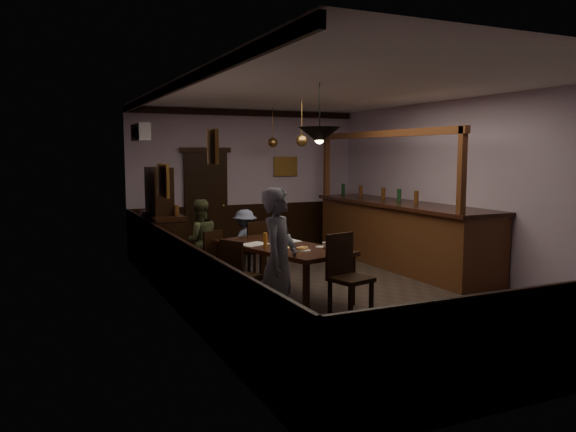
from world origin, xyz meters
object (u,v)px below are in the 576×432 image
dining_table (281,250)px  person_standing (279,260)px  person_seated_left (199,241)px  soda_can (287,241)px  chair_near (346,271)px  sideboard (162,234)px  pendant_brass_far (273,143)px  chair_far_left (209,255)px  chair_side (237,272)px  chair_far_right (254,247)px  coffee_cup (325,245)px  pendant_iron (319,135)px  pendant_brass_mid (302,141)px  bar_counter (400,232)px  person_seated_right (245,242)px

dining_table → person_standing: (-0.69, -1.48, 0.16)m
person_seated_left → soda_can: bearing=121.8°
chair_near → sideboard: sideboard is taller
soda_can → pendant_brass_far: (1.13, 3.14, 1.49)m
chair_far_left → person_seated_left: size_ratio=0.65×
chair_side → person_standing: person_standing is taller
dining_table → chair_far_right: size_ratio=2.52×
chair_near → pendant_brass_far: bearing=64.4°
coffee_cup → pendant_iron: 1.56m
sideboard → pendant_brass_far: size_ratio=2.29×
coffee_cup → pendant_brass_far: size_ratio=0.10×
person_standing → chair_side: bearing=50.9°
pendant_brass_mid → soda_can: bearing=-123.4°
chair_near → bar_counter: (2.55, 2.35, 0.05)m
chair_near → pendant_iron: pendant_iron is taller
person_seated_left → coffee_cup: (1.29, -1.87, 0.12)m
dining_table → pendant_brass_far: size_ratio=2.94×
chair_far_left → coffee_cup: size_ratio=10.93×
person_seated_right → soda_can: person_seated_right is taller
chair_near → soda_can: size_ratio=8.82×
person_seated_left → pendant_brass_far: pendant_brass_far is taller
chair_far_right → soda_can: bearing=76.4°
person_seated_right → person_standing: bearing=57.3°
dining_table → coffee_cup: bearing=-46.8°
coffee_cup → bar_counter: (2.43, 1.57, -0.17)m
pendant_iron → pendant_brass_far: bearing=75.6°
chair_far_right → pendant_iron: 2.78m
chair_near → pendant_iron: 1.81m
coffee_cup → sideboard: (-1.77, 2.43, -0.06)m
chair_side → dining_table: bearing=-87.3°
chair_near → chair_side: chair_near is taller
coffee_cup → chair_side: bearing=163.2°
chair_far_left → soda_can: size_ratio=7.29×
chair_far_left → pendant_iron: pendant_iron is taller
chair_side → pendant_brass_far: 4.46m
pendant_brass_far → person_seated_right: bearing=-128.1°
person_seated_right → coffee_cup: 2.16m
soda_can → person_standing: bearing=-117.9°
chair_far_right → pendant_iron: (0.11, -2.12, 1.80)m
sideboard → pendant_brass_mid: 2.84m
dining_table → chair_near: chair_near is taller
person_seated_right → sideboard: bearing=-33.4°
chair_far_right → pendant_iron: size_ratio=1.19×
chair_far_right → pendant_brass_mid: pendant_brass_mid is taller
chair_far_right → soda_can: (-0.03, -1.38, 0.29)m
chair_near → person_seated_right: person_seated_right is taller
soda_can → pendant_brass_far: bearing=70.2°
chair_near → person_seated_left: 2.90m
chair_near → chair_side: size_ratio=1.11×
dining_table → bar_counter: bearing=20.5°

